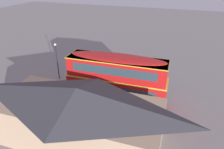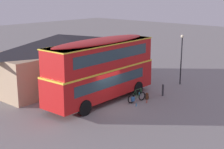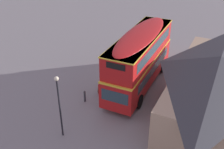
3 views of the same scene
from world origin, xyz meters
TOP-DOWN VIEW (x-y plane):
  - ground_plane at (0.00, 0.00)m, footprint 120.00×120.00m
  - double_decker_bus at (0.61, 1.12)m, footprint 9.96×2.93m
  - touring_bicycle at (2.16, -1.03)m, footprint 1.76×0.50m
  - backpack_on_ground at (3.29, -1.22)m, footprint 0.38×0.37m
  - water_bottle_blue_sports at (1.40, -1.63)m, footprint 0.07×0.07m
  - water_bottle_red_squeeze at (2.55, -1.75)m, footprint 0.08×0.08m
  - pub_building at (1.56, 7.28)m, footprint 12.97×6.16m
  - street_lamp at (8.77, -0.89)m, footprint 0.28×0.28m
  - kerb_bollard at (4.83, -1.65)m, footprint 0.16×0.16m

SIDE VIEW (x-z plane):
  - ground_plane at x=0.00m, z-range 0.00..0.00m
  - water_bottle_red_squeeze at x=2.55m, z-range -0.01..0.21m
  - water_bottle_blue_sports at x=1.40m, z-range -0.01..0.24m
  - backpack_on_ground at x=3.29m, z-range 0.01..0.52m
  - touring_bicycle at x=2.16m, z-range -0.15..0.89m
  - kerb_bollard at x=4.83m, z-range 0.01..0.98m
  - pub_building at x=1.56m, z-range 0.05..4.57m
  - double_decker_bus at x=0.61m, z-range 0.25..5.04m
  - street_lamp at x=8.77m, z-range 0.54..5.04m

